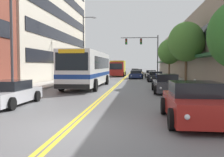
{
  "coord_description": "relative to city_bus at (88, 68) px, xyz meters",
  "views": [
    {
      "loc": [
        2.26,
        -7.72,
        2.02
      ],
      "look_at": [
        -0.94,
        21.84,
        0.44
      ],
      "focal_mm": 40.0,
      "sensor_mm": 36.0,
      "label": 1
    }
  ],
  "objects": [
    {
      "name": "car_red_parked_right_foreground",
      "position": [
        6.68,
        -13.7,
        -1.14
      ],
      "size": [
        2.16,
        4.26,
        1.43
      ],
      "color": "maroon",
      "rests_on": "ground_plane"
    },
    {
      "name": "street_lamp_left_far",
      "position": [
        -2.66,
        10.79,
        3.24
      ],
      "size": [
        1.87,
        0.28,
        8.67
      ],
      "color": "#47474C",
      "rests_on": "ground_plane"
    },
    {
      "name": "centre_line",
      "position": [
        2.42,
        21.9,
        -1.81
      ],
      "size": [
        0.34,
        106.0,
        0.01
      ],
      "color": "yellow",
      "rests_on": "ground_plane"
    },
    {
      "name": "car_silver_parked_left_far",
      "position": [
        -1.9,
        -10.87,
        -1.23
      ],
      "size": [
        2.05,
        4.63,
        1.25
      ],
      "color": "#B7B7BC",
      "rests_on": "ground_plane"
    },
    {
      "name": "car_charcoal_parked_right_far",
      "position": [
        6.77,
        9.38,
        -1.22
      ],
      "size": [
        2.1,
        4.82,
        1.25
      ],
      "color": "#232328",
      "rests_on": "ground_plane"
    },
    {
      "name": "street_tree_right_mid",
      "position": [
        9.31,
        2.6,
        2.53
      ],
      "size": [
        3.56,
        3.56,
        6.13
      ],
      "color": "brown",
      "rests_on": "sidewalk_right"
    },
    {
      "name": "storefront_row_right",
      "position": [
        15.0,
        21.9,
        2.34
      ],
      "size": [
        9.1,
        68.0,
        8.31
      ],
      "color": "gray",
      "rests_on": "ground_plane"
    },
    {
      "name": "car_navy_moving_third",
      "position": [
        4.23,
        15.54,
        -1.22
      ],
      "size": [
        2.13,
        4.87,
        1.25
      ],
      "color": "#19234C",
      "rests_on": "ground_plane"
    },
    {
      "name": "city_bus",
      "position": [
        0.0,
        0.0,
        0.0
      ],
      "size": [
        2.96,
        11.48,
        3.2
      ],
      "color": "silver",
      "rests_on": "ground_plane"
    },
    {
      "name": "car_champagne_moving_second",
      "position": [
        4.46,
        26.52,
        -1.22
      ],
      "size": [
        2.14,
        4.47,
        1.26
      ],
      "color": "beige",
      "rests_on": "ground_plane"
    },
    {
      "name": "car_white_parked_right_mid",
      "position": [
        6.75,
        20.51,
        -1.26
      ],
      "size": [
        2.17,
        4.17,
        1.17
      ],
      "color": "white",
      "rests_on": "ground_plane"
    },
    {
      "name": "fire_hydrant",
      "position": [
        8.37,
        -5.84,
        -1.18
      ],
      "size": [
        0.32,
        0.24,
        0.92
      ],
      "color": "#B7B7BC",
      "rests_on": "sidewalk_right"
    },
    {
      "name": "sidewalk_right",
      "position": [
        9.34,
        21.9,
        -1.72
      ],
      "size": [
        2.85,
        106.0,
        0.17
      ],
      "color": "#B2ADA5",
      "rests_on": "ground_plane"
    },
    {
      "name": "car_slate_blue_parked_left_mid",
      "position": [
        -2.0,
        10.6,
        -1.24
      ],
      "size": [
        2.18,
        4.28,
        1.21
      ],
      "color": "#475675",
      "rests_on": "ground_plane"
    },
    {
      "name": "sidewalk_left",
      "position": [
        -4.51,
        21.9,
        -1.72
      ],
      "size": [
        2.85,
        106.0,
        0.17
      ],
      "color": "#B2ADA5",
      "rests_on": "ground_plane"
    },
    {
      "name": "car_beige_moving_lead",
      "position": [
        3.74,
        35.63,
        -1.22
      ],
      "size": [
        1.98,
        4.71,
        1.26
      ],
      "color": "#BCAD89",
      "rests_on": "ground_plane"
    },
    {
      "name": "street_tree_right_far",
      "position": [
        8.82,
        12.23,
        2.07
      ],
      "size": [
        3.12,
        3.12,
        5.44
      ],
      "color": "brown",
      "rests_on": "sidewalk_right"
    },
    {
      "name": "street_lamp_left_near",
      "position": [
        -2.57,
        -8.62,
        2.89
      ],
      "size": [
        2.28,
        0.28,
        7.9
      ],
      "color": "#47474C",
      "rests_on": "ground_plane"
    },
    {
      "name": "box_truck",
      "position": [
        0.79,
        22.49,
        -0.31
      ],
      "size": [
        2.83,
        6.77,
        2.86
      ],
      "color": "maroon",
      "rests_on": "ground_plane"
    },
    {
      "name": "ground_plane",
      "position": [
        2.42,
        21.9,
        -1.81
      ],
      "size": [
        240.0,
        240.0,
        0.0
      ],
      "primitive_type": "plane",
      "color": "slate"
    },
    {
      "name": "car_dark_grey_parked_right_end",
      "position": [
        6.72,
        -3.91,
        -1.18
      ],
      "size": [
        2.02,
        4.91,
        1.37
      ],
      "color": "#38383D",
      "rests_on": "ground_plane"
    },
    {
      "name": "traffic_signal_mast",
      "position": [
        5.64,
        17.32,
        3.0
      ],
      "size": [
        5.96,
        0.38,
        6.77
      ],
      "color": "#47474C",
      "rests_on": "ground_plane"
    }
  ]
}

